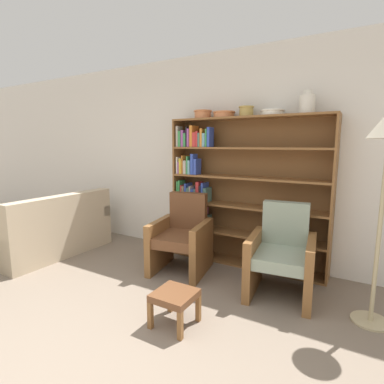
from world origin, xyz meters
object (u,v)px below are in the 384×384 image
at_px(bowl_brass, 224,114).
at_px(bowl_terracotta, 246,111).
at_px(footstool, 175,298).
at_px(armchair_leather, 182,238).
at_px(bowl_slate, 203,114).
at_px(armchair_cushioned, 282,256).
at_px(bookshelf, 231,192).
at_px(couch, 50,232).
at_px(vase_tall, 307,104).
at_px(bowl_cream, 272,112).

distance_m(bowl_brass, bowl_terracotta, 0.30).
bearing_deg(footstool, armchair_leather, 119.01).
bearing_deg(bowl_slate, armchair_cushioned, -23.76).
distance_m(bowl_slate, bowl_brass, 0.30).
xyz_separation_m(bookshelf, couch, (-2.36, -1.02, -0.64)).
relative_size(bowl_brass, footstool, 0.84).
xyz_separation_m(armchair_leather, footstool, (0.57, -1.03, -0.17)).
bearing_deg(bookshelf, armchair_cushioned, -34.37).
height_order(bowl_terracotta, armchair_cushioned, bowl_terracotta).
height_order(bowl_brass, footstool, bowl_brass).
height_order(bookshelf, vase_tall, vase_tall).
xyz_separation_m(bookshelf, bowl_cream, (0.50, -0.02, 0.98)).
height_order(bowl_slate, armchair_leather, bowl_slate).
bearing_deg(bowl_cream, bowl_slate, 180.00).
height_order(bowl_slate, bowl_brass, bowl_slate).
bearing_deg(couch, armchair_leather, -75.81).
relative_size(bowl_slate, footstool, 0.71).
height_order(bowl_cream, armchair_leather, bowl_cream).
relative_size(armchair_leather, armchair_cushioned, 1.00).
xyz_separation_m(vase_tall, armchair_cushioned, (-0.07, -0.54, -1.59)).
relative_size(bowl_brass, armchair_cushioned, 0.30).
bearing_deg(footstool, bowl_brass, 99.89).
distance_m(bowl_cream, armchair_leather, 1.85).
height_order(bowl_brass, armchair_leather, bowl_brass).
bearing_deg(armchair_cushioned, bowl_cream, -67.04).
bearing_deg(vase_tall, armchair_cushioned, -97.28).
height_order(bookshelf, bowl_cream, bowl_cream).
bearing_deg(armchair_leather, footstool, 109.02).
height_order(vase_tall, armchair_cushioned, vase_tall).
xyz_separation_m(bookshelf, armchair_cushioned, (0.81, -0.56, -0.53)).
relative_size(bowl_slate, armchair_leather, 0.26).
distance_m(bowl_brass, footstool, 2.32).
height_order(bowl_cream, vase_tall, vase_tall).
height_order(bowl_slate, couch, bowl_slate).
relative_size(bowl_slate, bowl_cream, 0.87).
height_order(bowl_terracotta, footstool, bowl_terracotta).
relative_size(bowl_slate, vase_tall, 0.98).
relative_size(bookshelf, bowl_cream, 7.27).
bearing_deg(bowl_brass, couch, -155.91).
xyz_separation_m(bookshelf, footstool, (0.16, -1.59, -0.70)).
xyz_separation_m(couch, footstool, (2.52, -0.56, -0.06)).
relative_size(bookshelf, bowl_terracotta, 10.71).
xyz_separation_m(bowl_slate, bowl_brass, (0.30, 0.00, -0.02)).
xyz_separation_m(bookshelf, bowl_brass, (-0.11, -0.02, 0.99)).
height_order(vase_tall, armchair_leather, vase_tall).
distance_m(bowl_slate, couch, 2.74).
bearing_deg(bowl_cream, bookshelf, 178.27).
bearing_deg(bookshelf, bowl_terracotta, -4.71).
height_order(armchair_cushioned, footstool, armchair_cushioned).
height_order(couch, armchair_leather, armchair_leather).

